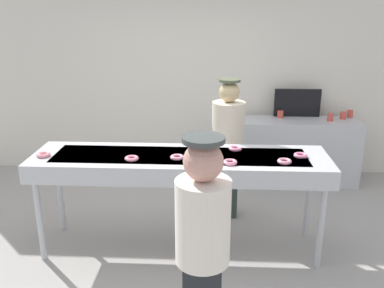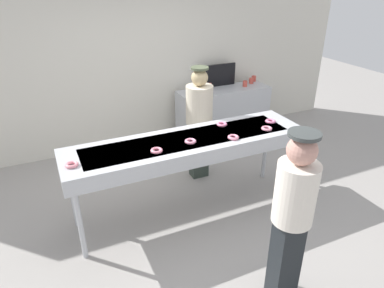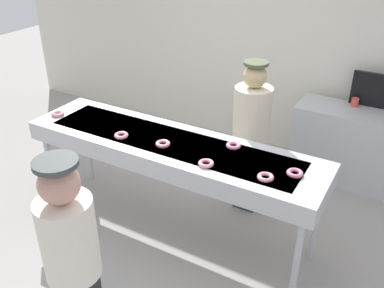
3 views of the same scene
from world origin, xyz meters
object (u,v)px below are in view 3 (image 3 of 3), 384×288
at_px(strawberry_donut_2, 58,114).
at_px(prep_counter, 366,150).
at_px(strawberry_donut_5, 163,144).
at_px(menu_display, 381,91).
at_px(paper_cup_3, 355,102).
at_px(strawberry_donut_3, 233,145).
at_px(worker_baker, 251,128).
at_px(strawberry_donut_0, 266,177).
at_px(strawberry_donut_4, 295,173).
at_px(fryer_conveyor, 171,150).
at_px(customer_waiting, 73,261).
at_px(strawberry_donut_6, 121,135).
at_px(strawberry_donut_1, 206,163).

relative_size(strawberry_donut_2, prep_counter, 0.08).
height_order(strawberry_donut_5, menu_display, menu_display).
bearing_deg(paper_cup_3, strawberry_donut_3, -112.22).
bearing_deg(worker_baker, strawberry_donut_0, 126.32).
relative_size(strawberry_donut_2, strawberry_donut_4, 1.00).
relative_size(worker_baker, prep_counter, 0.99).
xyz_separation_m(fryer_conveyor, strawberry_donut_0, (0.97, -0.16, 0.11)).
distance_m(customer_waiting, paper_cup_3, 3.57).
distance_m(strawberry_donut_6, menu_display, 2.88).
height_order(worker_baker, menu_display, worker_baker).
relative_size(strawberry_donut_1, menu_display, 0.21).
bearing_deg(menu_display, strawberry_donut_0, -103.30).
bearing_deg(prep_counter, strawberry_donut_1, -116.76).
height_order(strawberry_donut_4, paper_cup_3, strawberry_donut_4).
distance_m(strawberry_donut_3, customer_waiting, 1.73).
relative_size(strawberry_donut_1, strawberry_donut_2, 1.00).
bearing_deg(fryer_conveyor, strawberry_donut_1, -23.99).
height_order(strawberry_donut_1, customer_waiting, customer_waiting).
bearing_deg(customer_waiting, strawberry_donut_4, 58.74).
relative_size(strawberry_donut_3, paper_cup_3, 1.32).
height_order(strawberry_donut_1, paper_cup_3, strawberry_donut_1).
distance_m(strawberry_donut_0, strawberry_donut_1, 0.50).
height_order(strawberry_donut_5, strawberry_donut_6, same).
height_order(strawberry_donut_3, strawberry_donut_4, same).
distance_m(strawberry_donut_0, strawberry_donut_3, 0.55).
xyz_separation_m(strawberry_donut_2, strawberry_donut_6, (0.86, -0.06, 0.00)).
distance_m(strawberry_donut_1, strawberry_donut_4, 0.71).
bearing_deg(strawberry_donut_3, strawberry_donut_4, -15.67).
bearing_deg(strawberry_donut_1, customer_waiting, -99.22).
bearing_deg(strawberry_donut_4, strawberry_donut_1, -162.15).
bearing_deg(menu_display, prep_counter, -90.00).
bearing_deg(strawberry_donut_4, prep_counter, 79.44).
height_order(strawberry_donut_1, prep_counter, strawberry_donut_1).
height_order(strawberry_donut_1, strawberry_donut_2, same).
xyz_separation_m(strawberry_donut_1, paper_cup_3, (0.77, 2.11, -0.08)).
height_order(strawberry_donut_5, worker_baker, worker_baker).
bearing_deg(strawberry_donut_5, strawberry_donut_1, -12.34).
relative_size(customer_waiting, menu_display, 2.63).
distance_m(customer_waiting, menu_display, 3.74).
xyz_separation_m(strawberry_donut_6, prep_counter, (1.92, 1.94, -0.57)).
height_order(strawberry_donut_0, prep_counter, strawberry_donut_0).
height_order(strawberry_donut_3, customer_waiting, customer_waiting).
relative_size(strawberry_donut_2, customer_waiting, 0.08).
bearing_deg(customer_waiting, prep_counter, 68.56).
bearing_deg(strawberry_donut_2, menu_display, 36.97).
height_order(paper_cup_3, menu_display, menu_display).
xyz_separation_m(strawberry_donut_2, strawberry_donut_5, (1.28, -0.01, 0.00)).
relative_size(strawberry_donut_1, strawberry_donut_5, 1.00).
bearing_deg(strawberry_donut_6, strawberry_donut_4, 5.91).
xyz_separation_m(strawberry_donut_6, menu_display, (1.92, 2.15, 0.07)).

